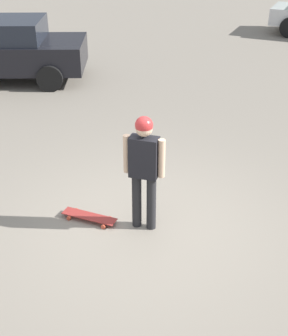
# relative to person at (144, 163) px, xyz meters

# --- Properties ---
(ground_plane) EXTENTS (220.00, 220.00, 0.00)m
(ground_plane) POSITION_rel_person_xyz_m (0.00, 0.00, -1.00)
(ground_plane) COLOR gray
(person) EXTENTS (0.42, 0.43, 1.65)m
(person) POSITION_rel_person_xyz_m (0.00, 0.00, 0.00)
(person) COLOR #262628
(person) RESTS_ON ground_plane
(skateboard) EXTENTS (0.66, 0.74, 0.07)m
(skateboard) POSITION_rel_person_xyz_m (-0.62, 0.50, -0.94)
(skateboard) COLOR #A5332D
(skateboard) RESTS_ON ground_plane
(car_parked_near) EXTENTS (4.44, 3.52, 1.54)m
(car_parked_near) POSITION_rel_person_xyz_m (0.02, 7.45, -0.21)
(car_parked_near) COLOR black
(car_parked_near) RESTS_ON ground_plane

